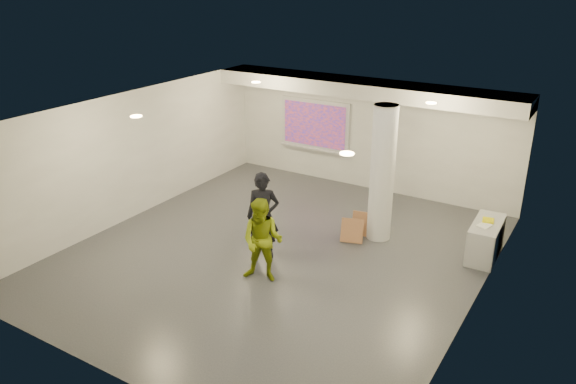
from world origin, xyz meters
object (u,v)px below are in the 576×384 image
Objects in this scene: credenza at (485,240)px; man at (262,241)px; projection_screen at (315,125)px; woman at (263,216)px; column at (382,174)px.

man is (-3.40, -3.16, 0.44)m from credenza.
projection_screen is 1.27× the size of man.
woman reaches higher than man.
column is 2.29× the size of credenza.
man is at bearing -85.32° from woman.
column is 1.82× the size of man.
woman is at bearing -151.11° from credenza.
woman is (-1.69, -2.06, -0.59)m from column.
column is 3.15m from man.
man reaches higher than credenza.
projection_screen reaches higher than credenza.
column reaches higher than man.
column is at bearing 51.35° from man.
man is (1.92, -5.50, -0.70)m from projection_screen.
woman is at bearing -129.48° from column.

